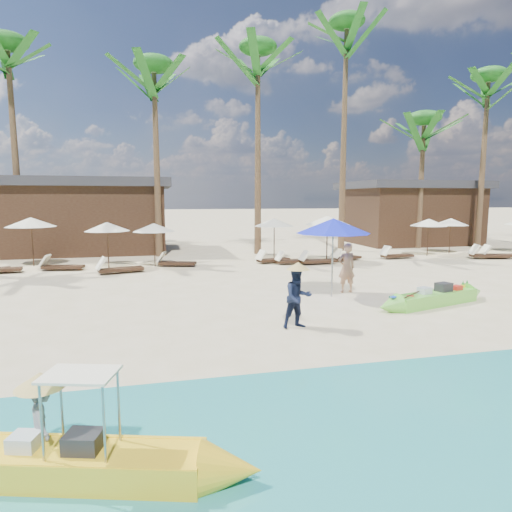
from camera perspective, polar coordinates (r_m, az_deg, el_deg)
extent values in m
plane|color=beige|center=(10.71, 6.60, -9.39)|extent=(240.00, 240.00, 0.00)
cube|color=tan|center=(6.59, 22.57, -21.27)|extent=(240.00, 4.50, 0.01)
cube|color=#68CF3F|center=(13.80, 22.68, -5.27)|extent=(3.14, 1.45, 0.37)
cube|color=white|center=(13.79, 22.68, -5.20)|extent=(2.68, 1.16, 0.17)
cube|color=#262628|center=(14.04, 23.73, -3.98)|extent=(0.51, 0.45, 0.34)
cube|color=silver|center=(13.48, 21.54, -4.48)|extent=(0.41, 0.37, 0.27)
cube|color=red|center=(14.45, 25.16, -4.00)|extent=(0.35, 0.31, 0.21)
cylinder|color=red|center=(13.06, 19.88, -5.19)|extent=(0.21, 0.21, 0.09)
cylinder|color=#262628|center=(12.82, 19.49, -5.43)|extent=(0.19, 0.19, 0.08)
sphere|color=tan|center=(12.63, 18.45, -5.35)|extent=(0.17, 0.17, 0.17)
cylinder|color=yellow|center=(14.92, 25.86, -3.77)|extent=(0.14, 0.14, 0.17)
cylinder|color=yellow|center=(15.08, 26.29, -3.68)|extent=(0.14, 0.14, 0.17)
cube|color=yellow|center=(5.71, -23.78, -24.11)|extent=(3.08, 1.44, 0.36)
cube|color=white|center=(5.70, -23.79, -23.96)|extent=(2.63, 1.15, 0.16)
cube|color=#262628|center=(5.51, -22.00, -22.31)|extent=(0.45, 0.40, 0.29)
cube|color=silver|center=(5.81, -28.44, -21.27)|extent=(0.37, 0.34, 0.25)
cube|color=white|center=(5.16, -22.47, -14.39)|extent=(0.88, 0.71, 0.03)
imported|color=tan|center=(14.63, 11.98, -1.55)|extent=(0.61, 0.40, 1.66)
imported|color=#121A33|center=(10.44, 5.58, -5.55)|extent=(0.80, 0.66, 1.50)
imported|color=gray|center=(5.84, -26.56, -18.73)|extent=(0.47, 0.63, 0.86)
cylinder|color=#99999E|center=(13.82, 10.15, -0.40)|extent=(0.05, 0.05, 2.45)
cone|color=#1623D4|center=(13.71, 10.25, 3.98)|extent=(2.34, 2.34, 0.48)
cylinder|color=#372416|center=(22.40, -27.67, 1.59)|extent=(0.06, 0.06, 2.21)
cone|color=white|center=(22.34, -27.82, 4.02)|extent=(2.21, 2.21, 0.44)
cylinder|color=#372416|center=(20.49, -19.14, 1.29)|extent=(0.05, 0.05, 2.02)
cone|color=white|center=(20.42, -19.25, 3.72)|extent=(2.02, 2.02, 0.40)
cube|color=#372416|center=(20.64, -24.32, -1.33)|extent=(1.79, 0.84, 0.12)
cube|color=white|center=(20.88, -26.31, -0.51)|extent=(0.47, 0.61, 0.50)
cube|color=#372416|center=(18.98, -17.56, -1.71)|extent=(1.91, 1.06, 0.13)
cube|color=white|center=(18.80, -20.00, -0.91)|extent=(0.55, 0.68, 0.53)
cylinder|color=#372416|center=(20.33, -13.38, 1.36)|extent=(0.05, 0.05, 1.95)
cone|color=white|center=(20.26, -13.46, 3.72)|extent=(1.95, 1.95, 0.39)
cube|color=#372416|center=(20.21, -10.44, -0.96)|extent=(1.78, 1.01, 0.12)
cube|color=white|center=(20.36, -12.50, -0.10)|extent=(0.52, 0.63, 0.49)
cylinder|color=#372416|center=(22.16, 2.43, 2.22)|extent=(0.05, 0.05, 2.07)
cone|color=white|center=(22.10, 2.45, 4.51)|extent=(2.07, 2.07, 0.41)
cube|color=#372416|center=(21.04, 2.34, -0.51)|extent=(1.73, 0.97, 0.12)
cube|color=white|center=(20.63, 0.63, 0.14)|extent=(0.50, 0.61, 0.48)
cube|color=#372416|center=(20.70, 5.01, -0.68)|extent=(1.66, 0.65, 0.11)
cube|color=white|center=(20.39, 3.16, 0.03)|extent=(0.40, 0.55, 0.47)
cylinder|color=#372416|center=(21.55, 9.45, 2.18)|extent=(0.06, 0.06, 2.23)
cone|color=white|center=(21.48, 9.50, 4.72)|extent=(2.23, 2.23, 0.45)
cube|color=#372416|center=(20.75, 8.34, -0.68)|extent=(1.76, 0.66, 0.12)
cube|color=white|center=(20.40, 6.41, 0.07)|extent=(0.42, 0.58, 0.51)
cube|color=#372416|center=(22.19, 11.96, -0.25)|extent=(1.72, 1.05, 0.12)
cube|color=white|center=(21.66, 10.62, 0.37)|extent=(0.52, 0.62, 0.48)
cylinder|color=#372416|center=(25.31, 21.95, 2.25)|extent=(0.05, 0.05, 1.99)
cone|color=white|center=(25.25, 22.04, 4.18)|extent=(1.99, 1.99, 0.40)
cube|color=#372416|center=(23.71, 18.32, 0.04)|extent=(1.75, 0.71, 0.12)
cube|color=white|center=(23.23, 16.86, 0.70)|extent=(0.43, 0.59, 0.50)
cylinder|color=#372416|center=(26.95, 24.44, 2.39)|extent=(0.05, 0.05, 1.96)
cone|color=white|center=(26.90, 24.54, 4.18)|extent=(1.96, 1.96, 0.39)
cube|color=#372416|center=(26.07, 29.67, 0.09)|extent=(1.85, 0.94, 0.12)
cube|color=white|center=(25.65, 28.21, 0.78)|extent=(0.51, 0.64, 0.52)
cube|color=#372416|center=(25.54, 28.68, 0.04)|extent=(1.95, 1.09, 0.13)
cube|color=white|center=(25.16, 27.05, 0.79)|extent=(0.57, 0.69, 0.54)
cone|color=brown|center=(25.76, -29.46, 11.84)|extent=(0.40, 0.40, 10.89)
ellipsoid|color=#23681A|center=(26.81, -30.29, 23.48)|extent=(2.08, 2.08, 0.88)
cone|color=brown|center=(23.97, -13.11, 12.02)|extent=(0.40, 0.40, 10.08)
ellipsoid|color=#23681A|center=(24.89, -13.49, 23.65)|extent=(2.08, 2.08, 0.88)
cone|color=brown|center=(24.43, 0.24, 13.52)|extent=(0.40, 0.40, 11.26)
ellipsoid|color=#23681A|center=(25.63, 0.25, 26.14)|extent=(2.08, 2.08, 0.88)
cone|color=brown|center=(26.61, 11.62, 14.95)|extent=(0.40, 0.40, 13.16)
ellipsoid|color=#23681A|center=(28.23, 12.02, 28.30)|extent=(2.08, 2.08, 0.88)
cone|color=brown|center=(29.17, 21.14, 8.92)|extent=(0.40, 0.40, 8.07)
ellipsoid|color=#23681A|center=(29.57, 21.53, 16.76)|extent=(2.08, 2.08, 0.88)
cone|color=brown|center=(30.84, 27.99, 10.84)|extent=(0.40, 0.40, 10.64)
ellipsoid|color=#23681A|center=(31.66, 28.64, 20.46)|extent=(2.08, 2.08, 0.88)
cube|color=#372416|center=(27.52, -22.67, 4.50)|extent=(10.00, 6.00, 3.80)
cube|color=#2D2D33|center=(27.51, -22.91, 8.97)|extent=(10.80, 6.60, 0.50)
cube|color=#372416|center=(32.31, 19.69, 5.02)|extent=(8.00, 6.00, 3.80)
cube|color=#2D2D33|center=(32.30, 19.86, 8.83)|extent=(8.80, 6.60, 0.50)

